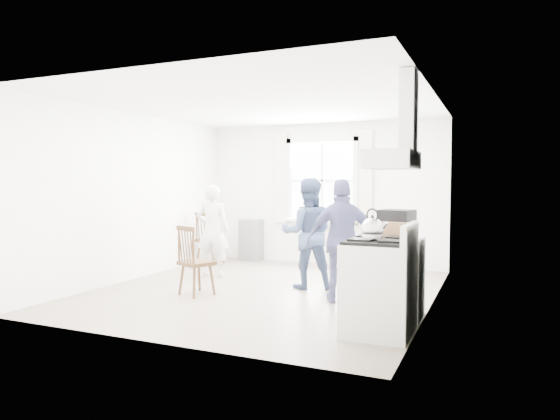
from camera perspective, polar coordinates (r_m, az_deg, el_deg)
The scene contains 15 objects.
room_shell at distance 6.95m, azimuth -1.73°, elevation 1.38°, with size 4.62×5.12×2.64m.
window_assembly at distance 9.22m, azimuth 4.79°, elevation 2.83°, with size 1.88×0.24×1.70m.
range_hood at distance 5.03m, azimuth 13.32°, elevation 7.44°, with size 0.45×0.76×0.94m.
shelf_unit at distance 9.72m, azimuth -3.31°, elevation -3.42°, with size 0.40×0.30×0.80m, color slate.
gas_stove at distance 5.15m, azimuth 11.33°, elevation -8.48°, with size 0.68×0.76×1.12m.
kettle at distance 5.00m, azimuth 10.49°, elevation -2.20°, with size 0.23×0.23×0.32m.
low_cabinet at distance 5.82m, azimuth 13.48°, elevation -7.49°, with size 0.50×0.55×0.90m, color white.
stereo_stack at distance 5.74m, azimuth 13.19°, elevation -1.52°, with size 0.41×0.38×0.31m.
cardboard_box at distance 5.58m, azimuth 13.05°, elevation -2.30°, with size 0.29×0.21×0.19m, color #AF7B54.
windsor_chair_a at distance 9.26m, azimuth -8.38°, elevation -2.57°, with size 0.44×0.43×0.98m.
windsor_chair_b at distance 6.77m, azimuth -10.24°, elevation -4.85°, with size 0.52×0.52×0.95m.
person_left at distance 8.08m, azimuth -7.69°, elevation -2.34°, with size 0.54×0.54×1.49m, color white.
person_mid at distance 7.15m, azimuth 3.20°, elevation -2.69°, with size 0.77×0.77×1.58m, color #405277.
person_right at distance 6.35m, azimuth 7.19°, elevation -3.51°, with size 0.92×0.92×1.56m, color navy.
potted_plant at distance 8.99m, azimuth 7.83°, elevation -0.17°, with size 0.16×0.16×0.29m, color #35793B.
Camera 1 is at (2.97, -6.28, 1.52)m, focal length 32.00 mm.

